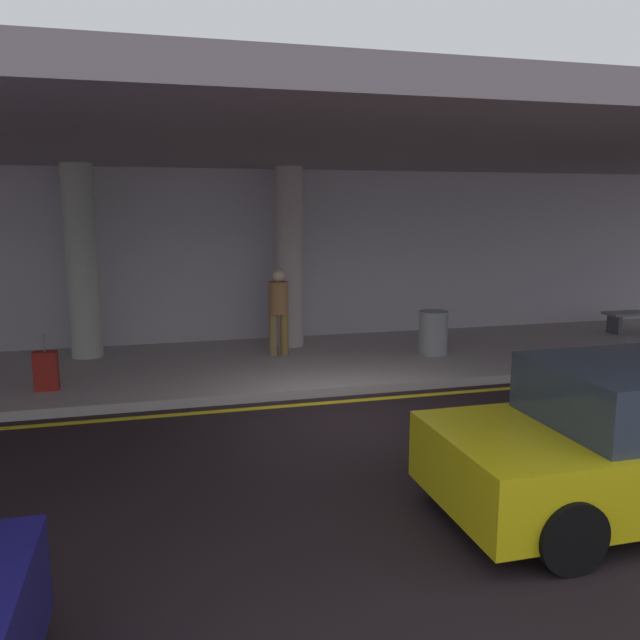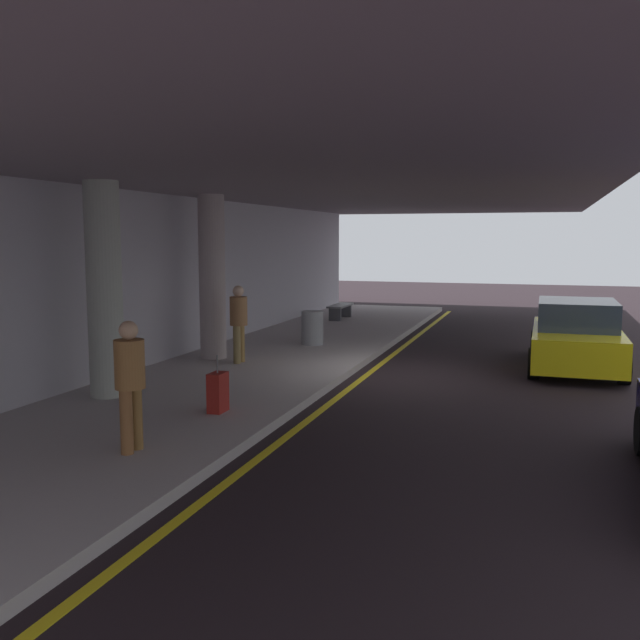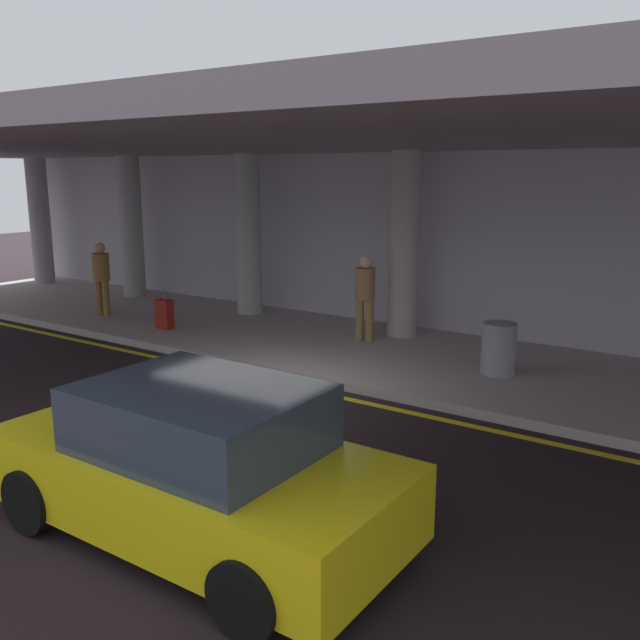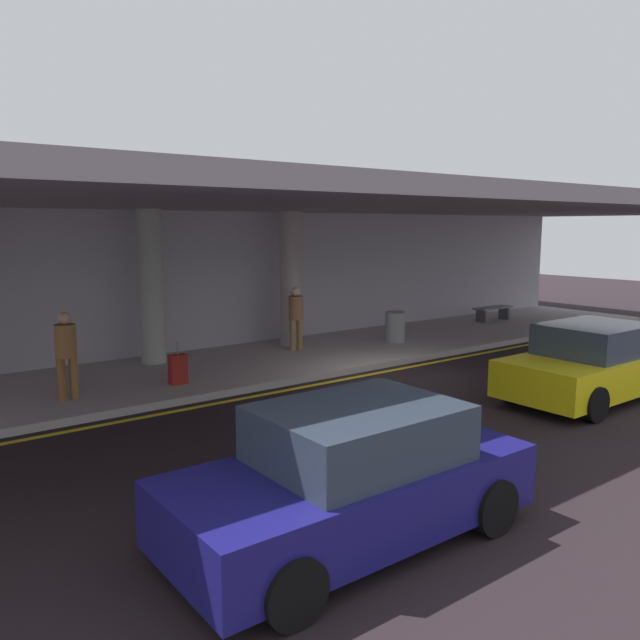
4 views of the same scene
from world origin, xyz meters
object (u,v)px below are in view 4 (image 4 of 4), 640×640
(car_yellow_taxi, at_px, (592,363))
(car_navy, at_px, (353,477))
(person_waiting_for_ride, at_px, (296,314))
(support_column_right_mid, at_px, (291,279))
(suitcase_upright_primary, at_px, (178,369))
(bench_metal, at_px, (493,311))
(traveler_with_luggage, at_px, (66,350))
(trash_bin_steel, at_px, (395,327))
(support_column_center, at_px, (151,287))

(car_yellow_taxi, bearing_deg, car_navy, -171.32)
(car_yellow_taxi, height_order, person_waiting_for_ride, person_waiting_for_ride)
(support_column_right_mid, distance_m, car_yellow_taxi, 8.11)
(car_yellow_taxi, height_order, suitcase_upright_primary, car_yellow_taxi)
(suitcase_upright_primary, bearing_deg, support_column_right_mid, 45.16)
(car_navy, height_order, bench_metal, car_navy)
(car_yellow_taxi, relative_size, traveler_with_luggage, 2.44)
(bench_metal, height_order, trash_bin_steel, trash_bin_steel)
(suitcase_upright_primary, bearing_deg, trash_bin_steel, 24.16)
(car_yellow_taxi, relative_size, trash_bin_steel, 4.82)
(support_column_center, relative_size, traveler_with_luggage, 2.17)
(support_column_center, xyz_separation_m, bench_metal, (12.07, -0.63, -1.47))
(trash_bin_steel, bearing_deg, traveler_with_luggage, -175.96)
(traveler_with_luggage, relative_size, person_waiting_for_ride, 1.00)
(support_column_right_mid, distance_m, car_navy, 10.87)
(car_navy, relative_size, bench_metal, 2.56)
(support_column_right_mid, height_order, bench_metal, support_column_right_mid)
(support_column_right_mid, height_order, traveler_with_luggage, support_column_right_mid)
(person_waiting_for_ride, distance_m, trash_bin_steel, 3.07)
(car_yellow_taxi, distance_m, traveler_with_luggage, 10.18)
(person_waiting_for_ride, bearing_deg, traveler_with_luggage, -125.05)
(support_column_right_mid, bearing_deg, support_column_center, 180.00)
(trash_bin_steel, bearing_deg, car_yellow_taxi, -95.97)
(suitcase_upright_primary, bearing_deg, car_yellow_taxi, -23.31)
(car_navy, distance_m, bench_metal, 16.12)
(support_column_right_mid, xyz_separation_m, suitcase_upright_primary, (-4.41, -2.29, -1.51))
(traveler_with_luggage, height_order, trash_bin_steel, traveler_with_luggage)
(person_waiting_for_ride, bearing_deg, trash_bin_steel, 29.53)
(support_column_right_mid, xyz_separation_m, car_navy, (-5.54, -9.26, -1.26))
(car_navy, bearing_deg, support_column_right_mid, 55.31)
(support_column_right_mid, relative_size, traveler_with_luggage, 2.17)
(support_column_center, relative_size, support_column_right_mid, 1.00)
(car_navy, height_order, suitcase_upright_primary, car_navy)
(support_column_center, xyz_separation_m, support_column_right_mid, (4.00, 0.00, 0.00))
(car_yellow_taxi, xyz_separation_m, bench_metal, (6.18, 7.14, -0.21))
(car_yellow_taxi, height_order, car_navy, same)
(support_column_center, xyz_separation_m, car_navy, (-1.54, -9.26, -1.26))
(bench_metal, bearing_deg, traveler_with_luggage, -174.10)
(traveler_with_luggage, relative_size, suitcase_upright_primary, 1.87)
(car_navy, xyz_separation_m, suitcase_upright_primary, (1.13, 6.97, -0.25))
(trash_bin_steel, bearing_deg, car_navy, -136.19)
(traveler_with_luggage, bearing_deg, car_yellow_taxi, 43.40)
(car_navy, relative_size, suitcase_upright_primary, 4.56)
(car_navy, relative_size, person_waiting_for_ride, 2.44)
(trash_bin_steel, bearing_deg, bench_metal, 8.96)
(support_column_center, bearing_deg, support_column_right_mid, 0.00)
(car_yellow_taxi, bearing_deg, person_waiting_for_ride, 105.57)
(support_column_center, distance_m, trash_bin_steel, 6.87)
(car_navy, bearing_deg, bench_metal, 28.55)
(person_waiting_for_ride, height_order, suitcase_upright_primary, person_waiting_for_ride)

